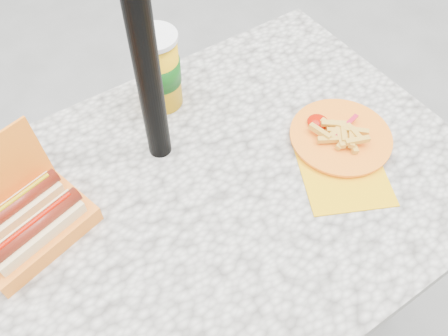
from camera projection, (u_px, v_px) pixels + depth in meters
ground at (208, 322)px, 1.59m from camera, size 60.00×60.00×0.00m
picnic_table at (200, 225)px, 1.07m from camera, size 1.20×0.80×0.75m
umbrella_pole at (138, 16)px, 0.79m from camera, size 0.05×0.05×2.20m
hotdog_box at (27, 222)px, 0.91m from camera, size 0.26×0.22×0.18m
fries_plate at (340, 139)px, 1.07m from camera, size 0.30×0.32×0.04m
soda_cup at (158, 70)px, 1.08m from camera, size 0.10×0.10×0.20m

